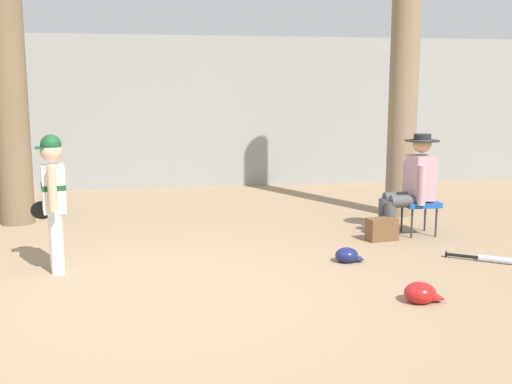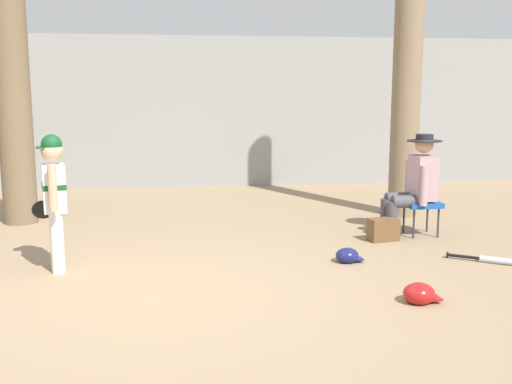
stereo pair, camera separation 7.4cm
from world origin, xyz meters
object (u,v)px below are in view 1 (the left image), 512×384
Objects in this scene: young_ballplayer at (52,194)px; handbag_beside_stool at (382,229)px; folding_stool at (419,205)px; batting_helmet_red at (420,293)px; tree_near_player at (5,18)px; bat_aluminum_silver at (497,260)px; batting_helmet_navy at (347,255)px; seated_spectator at (412,182)px; tree_behind_spectator at (404,71)px.

young_ballplayer is 3.84× the size of handbag_beside_stool.
folding_stool is 2.44m from batting_helmet_red.
folding_stool is (4.03, 0.87, -0.38)m from young_ballplayer.
tree_near_player is 5.23m from handbag_beside_stool.
handbag_beside_stool is at bearing 10.79° from young_ballplayer.
batting_helmet_navy reaches higher than bat_aluminum_silver.
tree_near_player reaches higher than handbag_beside_stool.
tree_near_player is at bearing 163.80° from seated_spectator.
tree_behind_spectator is 3.18m from batting_helmet_navy.
folding_stool is (4.88, -1.39, -2.21)m from tree_near_player.
bat_aluminum_silver is (4.31, -0.40, -0.71)m from young_ballplayer.
seated_spectator is at bearing 25.35° from handbag_beside_stool.
young_ballplayer reaches higher than batting_helmet_navy.
tree_behind_spectator is 11.18× the size of folding_stool.
batting_helmet_navy is (-1.20, -1.00, -0.30)m from folding_stool.
tree_near_player is 1.29× the size of tree_behind_spectator.
seated_spectator is 0.70m from handbag_beside_stool.
seated_spectator is at bearing -105.26° from tree_behind_spectator.
young_ballplayer reaches higher than batting_helmet_red.
tree_behind_spectator is at bearing 79.45° from folding_stool.
batting_helmet_navy is at bearing -2.62° from young_ballplayer.
batting_helmet_navy is 0.89× the size of batting_helmet_red.
tree_near_player is 5.89m from batting_helmet_red.
folding_stool reaches higher than batting_helmet_red.
folding_stool is at bearing 66.75° from batting_helmet_red.
tree_behind_spectator reaches higher than batting_helmet_navy.
folding_stool reaches higher than handbag_beside_stool.
bat_aluminum_silver is at bearing -73.60° from seated_spectator.
bat_aluminum_silver is at bearing -5.24° from young_ballplayer.
tree_behind_spectator is at bearing 70.85° from batting_helmet_red.
batting_helmet_red reaches higher than batting_helmet_navy.
tree_behind_spectator is 4.02m from batting_helmet_red.
seated_spectator is at bearing 106.40° from bat_aluminum_silver.
batting_helmet_red reaches higher than bat_aluminum_silver.
bat_aluminum_silver is (0.81, -1.06, -0.10)m from handbag_beside_stool.
bat_aluminum_silver is at bearing 37.78° from batting_helmet_red.
seated_spectator is 3.53× the size of handbag_beside_stool.
tree_near_player is 19.08× the size of batting_helmet_red.
tree_behind_spectator is at bearing 60.93° from handbag_beside_stool.
handbag_beside_stool is 1.24× the size of batting_helmet_navy.
seated_spectator is 4.37× the size of batting_helmet_navy.
folding_stool is 1.34m from bat_aluminum_silver.
batting_helmet_navy is at bearing -123.33° from tree_behind_spectator.
young_ballplayer is 1.09× the size of seated_spectator.
tree_behind_spectator reaches higher than young_ballplayer.
batting_helmet_red is at bearing -113.25° from folding_stool.
seated_spectator reaches higher than batting_helmet_navy.
handbag_beside_stool is at bearing 50.32° from batting_helmet_navy.
batting_helmet_navy is at bearing -139.99° from folding_stool.
tree_near_player is 21.52× the size of batting_helmet_navy.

